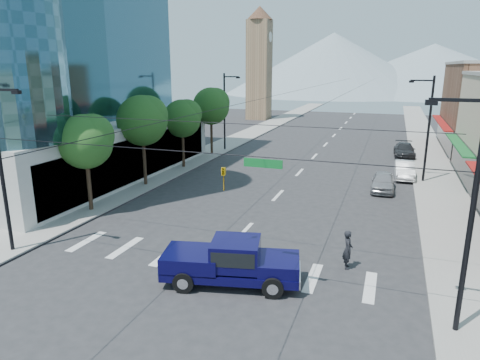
{
  "coord_description": "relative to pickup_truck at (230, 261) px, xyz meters",
  "views": [
    {
      "loc": [
        7.93,
        -16.94,
        9.65
      ],
      "look_at": [
        -0.54,
        6.75,
        3.0
      ],
      "focal_mm": 32.0,
      "sensor_mm": 36.0,
      "label": 1
    }
  ],
  "objects": [
    {
      "name": "mountain_left",
      "position": [
        -16.5,
        150.27,
        9.89
      ],
      "size": [
        80.0,
        80.0,
        22.0
      ],
      "primitive_type": "cone",
      "color": "gray",
      "rests_on": "ground"
    },
    {
      "name": "parked_car_far",
      "position": [
        7.9,
        33.23,
        -0.35
      ],
      "size": [
        2.36,
        5.36,
        1.53
      ],
      "primitive_type": "imported",
      "rotation": [
        0.0,
        0.0,
        0.04
      ],
      "color": "#2A292C",
      "rests_on": "ground"
    },
    {
      "name": "sidewalk_left",
      "position": [
        -13.5,
        40.27,
        -1.04
      ],
      "size": [
        4.0,
        120.0,
        0.15
      ],
      "primitive_type": "cube",
      "color": "gray",
      "rests_on": "ground"
    },
    {
      "name": "sidewalk_right",
      "position": [
        10.5,
        40.27,
        -1.04
      ],
      "size": [
        4.0,
        120.0,
        0.15
      ],
      "primitive_type": "cube",
      "color": "gray",
      "rests_on": "ground"
    },
    {
      "name": "tree_far",
      "position": [
        -12.57,
        27.37,
        4.48
      ],
      "size": [
        4.09,
        4.09,
        7.52
      ],
      "color": "black",
      "rests_on": "ground"
    },
    {
      "name": "signal_rig",
      "position": [
        -1.31,
        -0.73,
        3.53
      ],
      "size": [
        21.8,
        0.2,
        9.0
      ],
      "color": "black",
      "rests_on": "ground"
    },
    {
      "name": "tree_near",
      "position": [
        -12.57,
        6.37,
        3.88
      ],
      "size": [
        3.65,
        3.64,
        6.71
      ],
      "color": "black",
      "rests_on": "ground"
    },
    {
      "name": "pickup_truck",
      "position": [
        0.0,
        0.0,
        0.0
      ],
      "size": [
        6.63,
        3.55,
        2.13
      ],
      "rotation": [
        0.0,
        0.0,
        0.22
      ],
      "color": "#0A083D",
      "rests_on": "ground"
    },
    {
      "name": "lamp_pole_ne",
      "position": [
        9.17,
        22.27,
        3.83
      ],
      "size": [
        2.0,
        0.25,
        9.0
      ],
      "color": "black",
      "rests_on": "ground"
    },
    {
      "name": "clock_tower",
      "position": [
        -18.0,
        62.27,
        9.53
      ],
      "size": [
        4.8,
        4.8,
        20.4
      ],
      "color": "#8C6B4C",
      "rests_on": "ground"
    },
    {
      "name": "pedestrian",
      "position": [
        4.88,
        3.4,
        -0.13
      ],
      "size": [
        0.61,
        0.8,
        1.97
      ],
      "primitive_type": "imported",
      "rotation": [
        0.0,
        0.0,
        1.78
      ],
      "color": "black",
      "rests_on": "ground"
    },
    {
      "name": "ground",
      "position": [
        -1.5,
        0.27,
        -1.11
      ],
      "size": [
        160.0,
        160.0,
        0.0
      ],
      "primitive_type": "plane",
      "color": "#28282B",
      "rests_on": "ground"
    },
    {
      "name": "mountain_right",
      "position": [
        18.5,
        160.27,
        7.89
      ],
      "size": [
        90.0,
        90.0,
        18.0
      ],
      "primitive_type": "cone",
      "color": "gray",
      "rests_on": "ground"
    },
    {
      "name": "parked_car_near",
      "position": [
        6.1,
        18.41,
        -0.36
      ],
      "size": [
        1.79,
        4.42,
        1.5
      ],
      "primitive_type": "imported",
      "rotation": [
        0.0,
        0.0,
        0.0
      ],
      "color": "#9B9B9F",
      "rests_on": "ground"
    },
    {
      "name": "parked_car_mid",
      "position": [
        7.77,
        23.29,
        -0.36
      ],
      "size": [
        1.78,
        4.64,
        1.51
      ],
      "primitive_type": "imported",
      "rotation": [
        0.0,
        0.0,
        0.04
      ],
      "color": "white",
      "rests_on": "ground"
    },
    {
      "name": "tree_midfar",
      "position": [
        -12.57,
        20.37,
        3.88
      ],
      "size": [
        3.65,
        3.64,
        6.71
      ],
      "color": "black",
      "rests_on": "ground"
    },
    {
      "name": "lamp_pole_nw",
      "position": [
        -12.17,
        30.27,
        3.83
      ],
      "size": [
        2.0,
        0.25,
        9.0
      ],
      "color": "black",
      "rests_on": "ground"
    },
    {
      "name": "tree_midnear",
      "position": [
        -12.57,
        13.37,
        4.48
      ],
      "size": [
        4.09,
        4.09,
        7.52
      ],
      "color": "black",
      "rests_on": "ground"
    }
  ]
}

